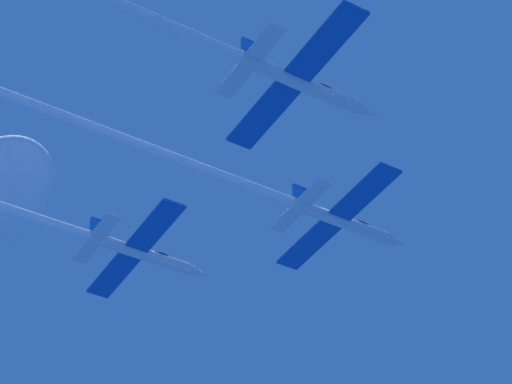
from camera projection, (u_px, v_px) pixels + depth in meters
jet_lead at (168, 156)px, 79.23m from camera, size 15.39×53.40×2.55m
jet_right_wing at (133, 11)px, 66.90m from camera, size 15.39×46.36×2.55m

